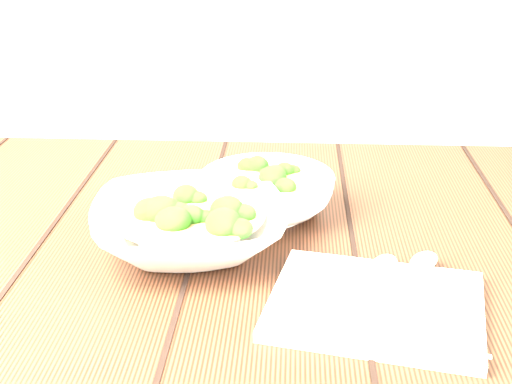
# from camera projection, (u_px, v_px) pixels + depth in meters

# --- Properties ---
(table) EXTENTS (1.20, 0.80, 0.75)m
(table) POSITION_uv_depth(u_px,v_px,m) (215.00, 322.00, 0.96)
(table) COLOR black
(table) RESTS_ON ground
(soup_bowl_front) EXTENTS (0.28, 0.28, 0.07)m
(soup_bowl_front) POSITION_uv_depth(u_px,v_px,m) (189.00, 223.00, 0.89)
(soup_bowl_front) COLOR white
(soup_bowl_front) RESTS_ON table
(soup_bowl_back) EXTENTS (0.24, 0.24, 0.07)m
(soup_bowl_back) POSITION_uv_depth(u_px,v_px,m) (267.00, 193.00, 0.98)
(soup_bowl_back) COLOR white
(soup_bowl_back) RESTS_ON table
(trivet) EXTENTS (0.15, 0.15, 0.03)m
(trivet) POSITION_uv_depth(u_px,v_px,m) (279.00, 202.00, 1.00)
(trivet) COLOR black
(trivet) RESTS_ON table
(napkin) EXTENTS (0.26, 0.22, 0.01)m
(napkin) POSITION_uv_depth(u_px,v_px,m) (376.00, 305.00, 0.76)
(napkin) COLOR beige
(napkin) RESTS_ON table
(spoon_left) EXTENTS (0.08, 0.18, 0.01)m
(spoon_left) POSITION_uv_depth(u_px,v_px,m) (375.00, 279.00, 0.80)
(spoon_left) COLOR #AAA596
(spoon_left) RESTS_ON napkin
(spoon_right) EXTENTS (0.10, 0.17, 0.01)m
(spoon_right) POSITION_uv_depth(u_px,v_px,m) (414.00, 274.00, 0.81)
(spoon_right) COLOR #AAA596
(spoon_right) RESTS_ON napkin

